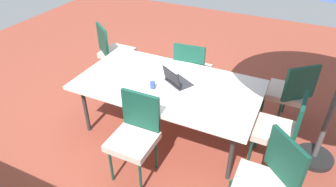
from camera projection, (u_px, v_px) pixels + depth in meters
The scene contains 10 objects.
ground_plane at pixel (168, 130), 4.08m from camera, with size 10.00×10.00×0.02m, color brown.
dining_table at pixel (168, 86), 3.69m from camera, with size 2.22×1.22×0.74m.
chair_southwest at pixel (290, 91), 3.86m from camera, with size 0.59×0.59×0.98m.
chair_west at pixel (281, 128), 3.25m from camera, with size 0.47×0.46×0.98m.
chair_southeast at pixel (113, 50), 4.86m from camera, with size 0.58×0.58×0.98m.
chair_south at pixel (191, 69), 4.35m from camera, with size 0.47×0.48×0.98m.
chair_north at pixel (135, 134), 3.18m from camera, with size 0.46×0.46×0.98m.
chair_northwest at pixel (267, 180), 2.67m from camera, with size 0.59×0.59×0.98m.
laptop at pixel (176, 80), 3.64m from camera, with size 0.40×0.37×0.21m.
cup at pixel (153, 85), 3.55m from camera, with size 0.07×0.07×0.09m, color #334C99.
Camera 1 is at (-1.34, 2.80, 2.69)m, focal length 32.19 mm.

